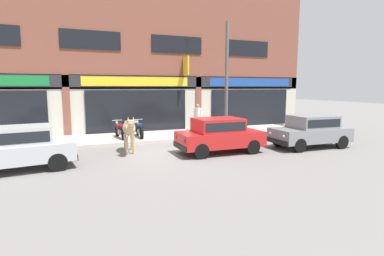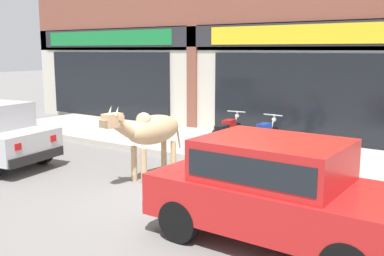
{
  "view_description": "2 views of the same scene",
  "coord_description": "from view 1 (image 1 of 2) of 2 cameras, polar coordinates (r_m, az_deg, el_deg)",
  "views": [
    {
      "loc": [
        -3.56,
        -11.84,
        2.73
      ],
      "look_at": [
        1.59,
        1.0,
        0.83
      ],
      "focal_mm": 28.0,
      "sensor_mm": 36.0,
      "label": 1
    },
    {
      "loc": [
        4.46,
        -6.33,
        2.64
      ],
      "look_at": [
        -0.67,
        1.0,
        1.08
      ],
      "focal_mm": 42.0,
      "sensor_mm": 36.0,
      "label": 2
    }
  ],
  "objects": [
    {
      "name": "shop_building",
      "position": [
        18.06,
        -10.64,
        12.17
      ],
      "size": [
        23.0,
        1.4,
        8.74
      ],
      "color": "brown",
      "rests_on": "ground"
    },
    {
      "name": "cow",
      "position": [
        12.71,
        -11.88,
        -0.16
      ],
      "size": [
        0.66,
        2.15,
        1.61
      ],
      "color": "tan",
      "rests_on": "ground"
    },
    {
      "name": "car_1",
      "position": [
        12.45,
        5.19,
        -1.08
      ],
      "size": [
        3.63,
        1.64,
        1.46
      ],
      "color": "black",
      "rests_on": "ground"
    },
    {
      "name": "motorcycle_0",
      "position": [
        15.69,
        -13.52,
        -0.48
      ],
      "size": [
        0.52,
        1.81,
        0.88
      ],
      "color": "black",
      "rests_on": "sidewalk"
    },
    {
      "name": "sidewalk",
      "position": [
        16.33,
        -8.96,
        -1.66
      ],
      "size": [
        19.0,
        3.35,
        0.14
      ],
      "primitive_type": "cube",
      "color": "#B7AFA3",
      "rests_on": "ground"
    },
    {
      "name": "car_2",
      "position": [
        14.57,
        21.71,
        -0.31
      ],
      "size": [
        3.66,
        1.73,
        1.46
      ],
      "color": "black",
      "rests_on": "ground"
    },
    {
      "name": "ground_plane",
      "position": [
        12.66,
        -5.01,
        -4.67
      ],
      "size": [
        90.0,
        90.0,
        0.0
      ],
      "primitive_type": "plane",
      "color": "slate"
    },
    {
      "name": "utility_pole",
      "position": [
        16.31,
        6.61,
        9.21
      ],
      "size": [
        0.18,
        0.18,
        6.01
      ],
      "primitive_type": "cylinder",
      "color": "#595651",
      "rests_on": "sidewalk"
    },
    {
      "name": "motorcycle_1",
      "position": [
        15.84,
        -9.96,
        -0.31
      ],
      "size": [
        0.52,
        1.81,
        0.88
      ],
      "color": "black",
      "rests_on": "sidewalk"
    },
    {
      "name": "pedestrian",
      "position": [
        17.76,
        1.11,
        2.62
      ],
      "size": [
        0.41,
        0.33,
        1.6
      ],
      "color": "#2D2D33",
      "rests_on": "sidewalk"
    },
    {
      "name": "car_0",
      "position": [
        11.31,
        -30.37,
        -3.03
      ],
      "size": [
        3.76,
        2.09,
        1.46
      ],
      "color": "black",
      "rests_on": "ground"
    }
  ]
}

